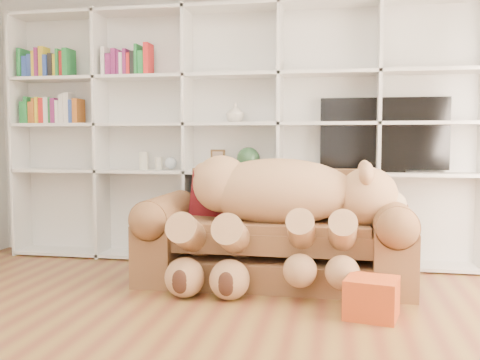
% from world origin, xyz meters
% --- Properties ---
extents(floor, '(5.00, 5.00, 0.00)m').
position_xyz_m(floor, '(0.00, 0.00, 0.00)').
color(floor, brown).
rests_on(floor, ground).
extents(wall_back, '(5.00, 0.02, 2.70)m').
position_xyz_m(wall_back, '(0.00, 2.50, 1.35)').
color(wall_back, silver).
rests_on(wall_back, floor).
extents(bookshelf, '(4.43, 0.35, 2.40)m').
position_xyz_m(bookshelf, '(-0.24, 2.36, 1.31)').
color(bookshelf, white).
rests_on(bookshelf, floor).
extents(sofa, '(2.15, 0.93, 0.90)m').
position_xyz_m(sofa, '(0.47, 1.69, 0.34)').
color(sofa, brown).
rests_on(sofa, floor).
extents(teddy_bear, '(1.78, 0.93, 1.03)m').
position_xyz_m(teddy_bear, '(0.52, 1.51, 0.65)').
color(teddy_bear, tan).
rests_on(teddy_bear, sofa).
extents(throw_pillow, '(0.46, 0.32, 0.44)m').
position_xyz_m(throw_pillow, '(-0.06, 1.84, 0.67)').
color(throw_pillow, '#550E17').
rests_on(throw_pillow, sofa).
extents(gift_box, '(0.38, 0.37, 0.26)m').
position_xyz_m(gift_box, '(1.20, 0.88, 0.13)').
color(gift_box, '#C3461A').
rests_on(gift_box, floor).
extents(tv, '(1.13, 0.18, 0.66)m').
position_xyz_m(tv, '(1.37, 2.35, 1.19)').
color(tv, black).
rests_on(tv, bookshelf).
extents(picture_frame, '(0.15, 0.07, 0.19)m').
position_xyz_m(picture_frame, '(-0.15, 2.30, 0.97)').
color(picture_frame, '#53391C').
rests_on(picture_frame, bookshelf).
extents(green_vase, '(0.22, 0.22, 0.22)m').
position_xyz_m(green_vase, '(0.14, 2.30, 0.98)').
color(green_vase, '#295130').
rests_on(green_vase, bookshelf).
extents(figurine_tall, '(0.11, 0.11, 0.17)m').
position_xyz_m(figurine_tall, '(-0.89, 2.30, 0.95)').
color(figurine_tall, beige).
rests_on(figurine_tall, bookshelf).
extents(figurine_short, '(0.09, 0.09, 0.12)m').
position_xyz_m(figurine_short, '(-0.73, 2.30, 0.93)').
color(figurine_short, beige).
rests_on(figurine_short, bookshelf).
extents(snow_globe, '(0.12, 0.12, 0.12)m').
position_xyz_m(snow_globe, '(-0.61, 2.30, 0.93)').
color(snow_globe, silver).
rests_on(snow_globe, bookshelf).
extents(shelf_vase, '(0.20, 0.20, 0.18)m').
position_xyz_m(shelf_vase, '(0.02, 2.30, 1.40)').
color(shelf_vase, beige).
rests_on(shelf_vase, bookshelf).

